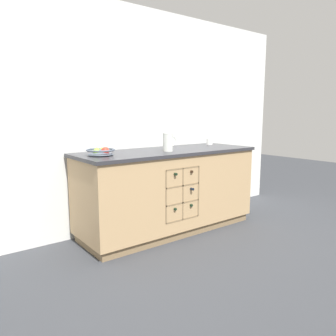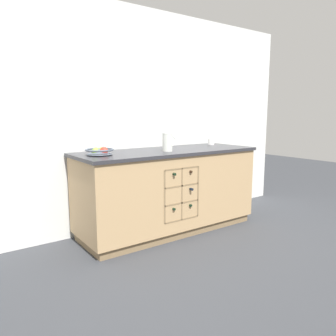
{
  "view_description": "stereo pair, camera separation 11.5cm",
  "coord_description": "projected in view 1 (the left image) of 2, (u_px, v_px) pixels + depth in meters",
  "views": [
    {
      "loc": [
        -2.23,
        -2.92,
        1.34
      ],
      "look_at": [
        0.0,
        0.0,
        0.73
      ],
      "focal_mm": 35.0,
      "sensor_mm": 36.0,
      "label": 1
    },
    {
      "loc": [
        -2.14,
        -2.98,
        1.34
      ],
      "look_at": [
        0.0,
        0.0,
        0.73
      ],
      "focal_mm": 35.0,
      "sensor_mm": 36.0,
      "label": 2
    }
  ],
  "objects": [
    {
      "name": "fruit_bowl",
      "position": [
        101.0,
        151.0,
        3.19
      ],
      "size": [
        0.28,
        0.28,
        0.09
      ],
      "color": "#4C5666",
      "rests_on": "kitchen_island"
    },
    {
      "name": "kitchen_island",
      "position": [
        168.0,
        190.0,
        3.76
      ],
      "size": [
        2.11,
        0.77,
        0.94
      ],
      "color": "olive",
      "rests_on": "ground_plane"
    },
    {
      "name": "ceramic_mug",
      "position": [
        210.0,
        142.0,
        4.33
      ],
      "size": [
        0.11,
        0.08,
        0.08
      ],
      "color": "white",
      "rests_on": "kitchen_island"
    },
    {
      "name": "ground_plane",
      "position": [
        168.0,
        229.0,
        3.84
      ],
      "size": [
        14.0,
        14.0,
        0.0
      ],
      "primitive_type": "plane",
      "color": "#383A3F"
    },
    {
      "name": "white_pitcher",
      "position": [
        168.0,
        142.0,
        3.54
      ],
      "size": [
        0.17,
        0.11,
        0.2
      ],
      "color": "silver",
      "rests_on": "kitchen_island"
    },
    {
      "name": "back_wall",
      "position": [
        147.0,
        119.0,
        3.97
      ],
      "size": [
        4.47,
        0.06,
        2.55
      ],
      "primitive_type": "cube",
      "color": "silver",
      "rests_on": "ground_plane"
    }
  ]
}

